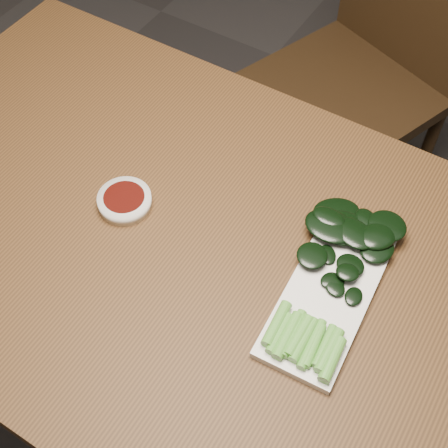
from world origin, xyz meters
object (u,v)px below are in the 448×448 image
at_px(table, 210,271).
at_px(sauce_bowl, 125,201).
at_px(serving_plate, 331,288).
at_px(chair_far, 365,65).
at_px(gai_lan, 338,263).

bearing_deg(table, sauce_bowl, -179.98).
bearing_deg(serving_plate, table, -170.33).
xyz_separation_m(table, chair_far, (-0.06, 0.88, -0.19)).
bearing_deg(serving_plate, chair_far, 107.47).
relative_size(serving_plate, gai_lan, 0.99).
relative_size(chair_far, sauce_bowl, 9.47).
height_order(serving_plate, gai_lan, gai_lan).
relative_size(table, serving_plate, 4.17).
bearing_deg(sauce_bowl, gai_lan, 10.80).
xyz_separation_m(table, sauce_bowl, (-0.17, -0.00, 0.08)).
bearing_deg(sauce_bowl, table, 0.02).
bearing_deg(table, gai_lan, 19.59).
height_order(table, serving_plate, serving_plate).
bearing_deg(gai_lan, chair_far, 107.68).
bearing_deg(chair_far, table, -65.58).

